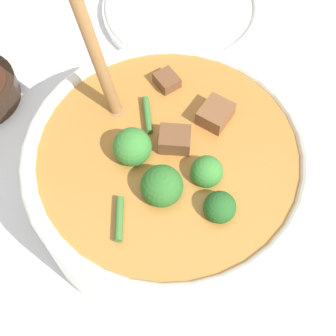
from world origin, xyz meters
TOP-DOWN VIEW (x-y plane):
  - ground_plane at (0.00, 0.00)m, footprint 4.00×4.00m
  - stew_bowl at (0.00, -0.00)m, footprint 0.28×0.28m
  - empty_plate at (-0.27, 0.12)m, footprint 0.23×0.23m

SIDE VIEW (x-z plane):
  - ground_plane at x=0.00m, z-range 0.00..0.00m
  - empty_plate at x=-0.27m, z-range 0.00..0.02m
  - stew_bowl at x=0.00m, z-range -0.08..0.19m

